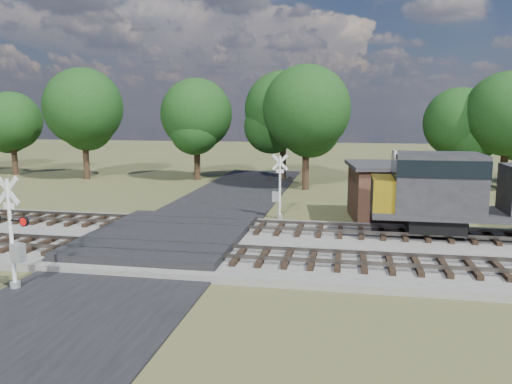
# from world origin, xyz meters

# --- Properties ---
(ground) EXTENTS (160.00, 160.00, 0.00)m
(ground) POSITION_xyz_m (0.00, 0.00, 0.00)
(ground) COLOR #464B28
(ground) RESTS_ON ground
(ballast_bed) EXTENTS (140.00, 10.00, 0.30)m
(ballast_bed) POSITION_xyz_m (10.00, 0.50, 0.15)
(ballast_bed) COLOR gray
(ballast_bed) RESTS_ON ground
(road) EXTENTS (7.00, 60.00, 0.08)m
(road) POSITION_xyz_m (0.00, 0.00, 0.04)
(road) COLOR black
(road) RESTS_ON ground
(crossing_panel) EXTENTS (7.00, 9.00, 0.62)m
(crossing_panel) POSITION_xyz_m (0.00, 0.50, 0.32)
(crossing_panel) COLOR #262628
(crossing_panel) RESTS_ON ground
(track_near) EXTENTS (140.00, 2.60, 0.33)m
(track_near) POSITION_xyz_m (3.12, -2.00, 0.41)
(track_near) COLOR black
(track_near) RESTS_ON ballast_bed
(track_far) EXTENTS (140.00, 2.60, 0.33)m
(track_far) POSITION_xyz_m (3.12, 3.00, 0.41)
(track_far) COLOR black
(track_far) RESTS_ON ballast_bed
(crossing_signal_near) EXTENTS (1.62, 0.45, 4.07)m
(crossing_signal_near) POSITION_xyz_m (-3.04, -6.33, 1.69)
(crossing_signal_near) COLOR silver
(crossing_signal_near) RESTS_ON ground
(crossing_signal_far) EXTENTS (1.53, 0.35, 3.79)m
(crossing_signal_far) POSITION_xyz_m (4.36, 7.09, 1.58)
(crossing_signal_far) COLOR silver
(crossing_signal_far) RESTS_ON ground
(equipment_shed) EXTENTS (5.38, 5.38, 3.27)m
(equipment_shed) POSITION_xyz_m (10.77, 7.98, 1.66)
(equipment_shed) COLOR #452C1D
(equipment_shed) RESTS_ON ground
(treeline) EXTENTS (85.27, 11.58, 11.66)m
(treeline) POSITION_xyz_m (8.10, 21.28, 6.60)
(treeline) COLOR black
(treeline) RESTS_ON ground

